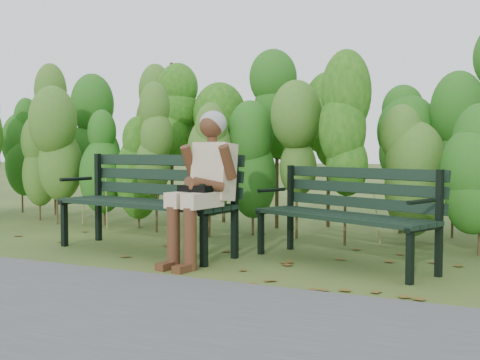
% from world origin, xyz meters
% --- Properties ---
extents(ground, '(80.00, 80.00, 0.00)m').
position_xyz_m(ground, '(0.00, 0.00, 0.00)').
color(ground, '#2D481F').
extents(footpath, '(60.00, 2.50, 0.01)m').
position_xyz_m(footpath, '(0.00, -2.20, 0.01)').
color(footpath, '#474749').
rests_on(footpath, ground).
extents(hedge_band, '(11.04, 1.67, 2.42)m').
position_xyz_m(hedge_band, '(0.00, 1.86, 1.26)').
color(hedge_band, '#47381E').
rests_on(hedge_band, ground).
extents(leaf_litter, '(5.72, 2.25, 0.01)m').
position_xyz_m(leaf_litter, '(-0.02, -0.16, 0.00)').
color(leaf_litter, brown).
rests_on(leaf_litter, ground).
extents(bench_left, '(2.12, 1.00, 1.02)m').
position_xyz_m(bench_left, '(-0.89, 0.05, 0.60)').
color(bench_left, black).
rests_on(bench_left, ground).
extents(bench_right, '(1.87, 1.27, 0.90)m').
position_xyz_m(bench_right, '(1.15, 0.26, 0.53)').
color(bench_right, black).
rests_on(bench_right, ground).
extents(seated_woman, '(0.58, 0.85, 1.43)m').
position_xyz_m(seated_woman, '(-0.07, -0.30, 0.81)').
color(seated_woman, beige).
rests_on(seated_woman, ground).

